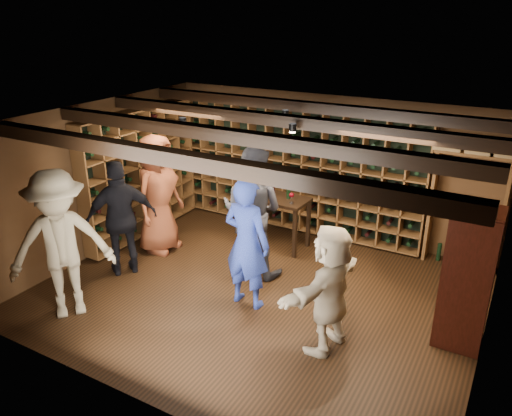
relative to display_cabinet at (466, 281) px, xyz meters
The scene contains 13 objects.
ground 2.85m from the display_cabinet, behind, with size 6.00×6.00×0.00m, color black.
room_shell 3.14m from the display_cabinet, behind, with size 6.00×6.00×6.00m.
wine_rack_back 3.89m from the display_cabinet, 146.67° to the left, with size 4.65×0.30×2.20m.
wine_rack_left 5.59m from the display_cabinet, behind, with size 0.30×2.65×2.20m.
crate_shelf 2.26m from the display_cabinet, 98.20° to the left, with size 1.20×0.32×2.07m.
display_cabinet is the anchor object (origin of this frame).
man_blue_shirt 2.76m from the display_cabinet, 169.24° to the right, with size 0.68×0.44×1.85m, color navy.
man_grey_suit 3.12m from the display_cabinet, behind, with size 0.98×0.76×2.02m, color black.
guest_red_floral 4.85m from the display_cabinet, behind, with size 0.98×0.64×2.01m, color maroon.
guest_woman_black 4.85m from the display_cabinet, behind, with size 1.06×0.44×1.81m, color black.
guest_khaki 5.05m from the display_cabinet, 157.96° to the right, with size 1.31×0.75×2.03m, color #85785C.
guest_beige 1.63m from the display_cabinet, 147.67° to the right, with size 1.49×0.47×1.61m, color tan.
tasting_table 3.52m from the display_cabinet, 157.82° to the left, with size 1.21×0.65×1.17m.
Camera 1 is at (3.06, -5.50, 3.86)m, focal length 35.00 mm.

